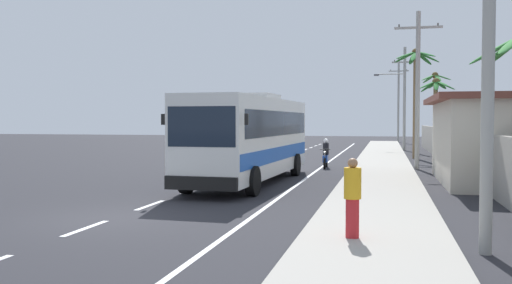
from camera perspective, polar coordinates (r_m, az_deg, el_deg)
The scene contains 14 objects.
ground_plane at distance 15.21m, azimuth -14.50°, elevation -7.64°, with size 160.00×160.00×0.00m, color #28282D.
sidewalk_kerb at distance 23.39m, azimuth 12.72°, elevation -4.01°, with size 3.20×90.00×0.14m, color #A8A399.
lane_markings at distance 28.21m, azimuth 3.37°, elevation -3.04°, with size 3.68×71.00×0.01m.
boundary_wall at distance 27.53m, azimuth 20.75°, elevation -1.11°, with size 0.24×60.00×2.11m, color #9E998E.
coach_bus_foreground at distance 22.96m, azimuth -0.56°, elevation 0.64°, with size 3.26×11.46×3.76m.
motorcycle_beside_bus at distance 30.43m, azimuth 7.20°, elevation -1.43°, with size 0.56×1.96×1.62m.
pedestrian_near_kerb at distance 11.73m, azimuth 9.93°, elevation -5.54°, with size 0.36×0.36×1.67m.
utility_pole_nearest at distance 11.63m, azimuth 22.91°, elevation 11.16°, with size 2.52×0.24×8.39m.
utility_pole_mid at distance 30.58m, azimuth 16.35°, elevation 5.56°, with size 2.47×0.24×8.35m.
utility_pole_far at distance 49.71m, azimuth 14.96°, elevation 4.68°, with size 3.70×0.24×8.95m.
utility_pole_distant at distance 68.86m, azimuth 14.49°, elevation 4.37°, with size 2.35×0.24×10.11m.
palm_second at distance 50.02m, azimuth 17.97°, elevation 4.84°, with size 2.60×2.56×6.77m.
palm_third at distance 42.79m, azimuth 18.08°, elevation 4.34°, with size 2.68×2.74×5.73m.
palm_fourth at distance 39.07m, azimuth 16.17°, elevation 5.96°, with size 3.10×3.17×7.48m.
Camera 1 is at (7.00, -13.25, 2.58)m, focal length 38.75 mm.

